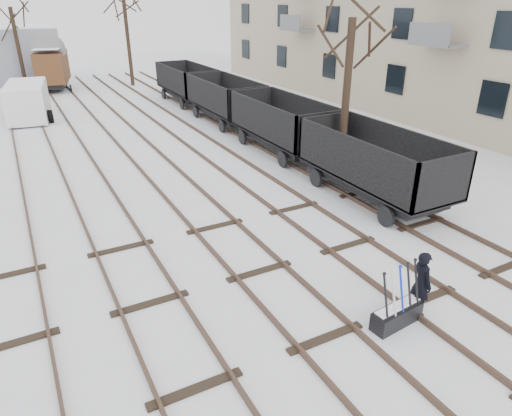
{
  "coord_description": "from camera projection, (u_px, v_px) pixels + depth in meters",
  "views": [
    {
      "loc": [
        -4.99,
        -6.15,
        6.74
      ],
      "look_at": [
        0.64,
        4.4,
        1.2
      ],
      "focal_mm": 32.0,
      "sensor_mm": 36.0,
      "label": 1
    }
  ],
  "objects": [
    {
      "name": "tree_far_right",
      "position": [
        127.0,
        33.0,
        36.66
      ],
      "size": [
        0.3,
        0.3,
        8.18
      ],
      "primitive_type": "cylinder",
      "color": "black",
      "rests_on": "ground"
    },
    {
      "name": "shed_right",
      "position": [
        14.0,
        54.0,
        39.24
      ],
      "size": [
        7.0,
        6.0,
        4.5
      ],
      "color": "#949AA7",
      "rests_on": "ground"
    },
    {
      "name": "ground_frame",
      "position": [
        397.0,
        314.0,
        10.23
      ],
      "size": [
        1.34,
        0.55,
        1.49
      ],
      "rotation": [
        0.0,
        0.0,
        0.1
      ],
      "color": "black",
      "rests_on": "ground"
    },
    {
      "name": "ground",
      "position": [
        325.0,
        339.0,
        9.89
      ],
      "size": [
        120.0,
        120.0,
        0.0
      ],
      "primitive_type": "plane",
      "color": "white",
      "rests_on": "ground"
    },
    {
      "name": "tracks",
      "position": [
        148.0,
        158.0,
        20.8
      ],
      "size": [
        13.9,
        52.0,
        0.16
      ],
      "color": "black",
      "rests_on": "ground"
    },
    {
      "name": "freight_wagon_c",
      "position": [
        225.0,
        106.0,
        26.64
      ],
      "size": [
        2.44,
        6.1,
        2.49
      ],
      "color": "black",
      "rests_on": "ground"
    },
    {
      "name": "box_van_wagon",
      "position": [
        52.0,
        66.0,
        35.4
      ],
      "size": [
        3.18,
        4.68,
        3.26
      ],
      "rotation": [
        0.0,
        0.0,
        -0.23
      ],
      "color": "black",
      "rests_on": "ground"
    },
    {
      "name": "panel_van",
      "position": [
        28.0,
        101.0,
        27.24
      ],
      "size": [
        2.75,
        5.09,
        2.14
      ],
      "rotation": [
        0.0,
        0.0,
        -0.14
      ],
      "color": "silver",
      "rests_on": "ground"
    },
    {
      "name": "tree_near",
      "position": [
        346.0,
        102.0,
        17.69
      ],
      "size": [
        0.3,
        0.3,
        6.09
      ],
      "primitive_type": "cylinder",
      "color": "black",
      "rests_on": "ground"
    },
    {
      "name": "freight_wagon_d",
      "position": [
        187.0,
        88.0,
        31.76
      ],
      "size": [
        2.44,
        6.1,
        2.49
      ],
      "color": "black",
      "rests_on": "ground"
    },
    {
      "name": "worker",
      "position": [
        421.0,
        283.0,
        10.41
      ],
      "size": [
        0.47,
        0.64,
        1.61
      ],
      "primitive_type": "imported",
      "rotation": [
        0.0,
        0.0,
        1.42
      ],
      "color": "black",
      "rests_on": "ground"
    },
    {
      "name": "tree_far_left",
      "position": [
        19.0,
        49.0,
        35.81
      ],
      "size": [
        0.3,
        0.3,
        6.08
      ],
      "primitive_type": "cylinder",
      "color": "black",
      "rests_on": "ground"
    },
    {
      "name": "freight_wagon_a",
      "position": [
        374.0,
        174.0,
        16.4
      ],
      "size": [
        2.44,
        6.1,
        2.49
      ],
      "color": "black",
      "rests_on": "ground"
    },
    {
      "name": "freight_wagon_b",
      "position": [
        282.0,
        132.0,
        21.52
      ],
      "size": [
        2.44,
        6.1,
        2.49
      ],
      "color": "black",
      "rests_on": "ground"
    }
  ]
}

